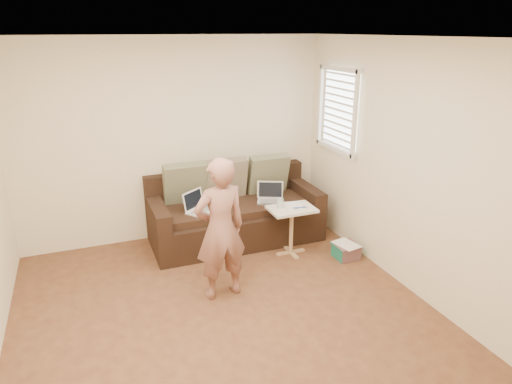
# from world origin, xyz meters

# --- Properties ---
(floor) EXTENTS (4.50, 4.50, 0.00)m
(floor) POSITION_xyz_m (0.00, 0.00, 0.00)
(floor) COLOR #532D1E
(floor) RESTS_ON ground
(ceiling) EXTENTS (4.50, 4.50, 0.00)m
(ceiling) POSITION_xyz_m (0.00, 0.00, 2.60)
(ceiling) COLOR white
(ceiling) RESTS_ON wall_back
(wall_back) EXTENTS (4.00, 0.00, 4.00)m
(wall_back) POSITION_xyz_m (0.00, 2.25, 1.30)
(wall_back) COLOR beige
(wall_back) RESTS_ON ground
(wall_front) EXTENTS (4.00, 0.00, 4.00)m
(wall_front) POSITION_xyz_m (0.00, -2.25, 1.30)
(wall_front) COLOR beige
(wall_front) RESTS_ON ground
(wall_right) EXTENTS (0.00, 4.50, 4.50)m
(wall_right) POSITION_xyz_m (2.00, 0.00, 1.30)
(wall_right) COLOR beige
(wall_right) RESTS_ON ground
(window_blinds) EXTENTS (0.12, 0.88, 1.08)m
(window_blinds) POSITION_xyz_m (1.95, 1.50, 1.70)
(window_blinds) COLOR white
(window_blinds) RESTS_ON wall_right
(sofa) EXTENTS (2.20, 0.95, 0.85)m
(sofa) POSITION_xyz_m (0.66, 1.77, 0.42)
(sofa) COLOR black
(sofa) RESTS_ON ground
(pillow_left) EXTENTS (0.55, 0.29, 0.57)m
(pillow_left) POSITION_xyz_m (0.06, 2.02, 0.79)
(pillow_left) COLOR #64694E
(pillow_left) RESTS_ON sofa
(pillow_mid) EXTENTS (0.55, 0.27, 0.57)m
(pillow_mid) POSITION_xyz_m (0.61, 2.01, 0.79)
(pillow_mid) COLOR brown
(pillow_mid) RESTS_ON sofa
(pillow_right) EXTENTS (0.55, 0.28, 0.57)m
(pillow_right) POSITION_xyz_m (1.21, 1.99, 0.79)
(pillow_right) COLOR #64694E
(pillow_right) RESTS_ON sofa
(laptop_silver) EXTENTS (0.42, 0.37, 0.23)m
(laptop_silver) POSITION_xyz_m (1.10, 1.64, 0.52)
(laptop_silver) COLOR #B7BABC
(laptop_silver) RESTS_ON sofa
(laptop_white) EXTENTS (0.44, 0.42, 0.26)m
(laptop_white) POSITION_xyz_m (0.17, 1.64, 0.52)
(laptop_white) COLOR white
(laptop_white) RESTS_ON sofa
(person) EXTENTS (0.59, 0.43, 1.51)m
(person) POSITION_xyz_m (0.08, 0.55, 0.76)
(person) COLOR #8F4E4E
(person) RESTS_ON ground
(side_table) EXTENTS (0.55, 0.39, 0.61)m
(side_table) POSITION_xyz_m (1.17, 1.15, 0.30)
(side_table) COLOR silver
(side_table) RESTS_ON ground
(drinking_glass) EXTENTS (0.07, 0.07, 0.12)m
(drinking_glass) POSITION_xyz_m (1.04, 1.21, 0.67)
(drinking_glass) COLOR silver
(drinking_glass) RESTS_ON side_table
(scissors) EXTENTS (0.19, 0.12, 0.02)m
(scissors) POSITION_xyz_m (1.25, 1.10, 0.62)
(scissors) COLOR silver
(scissors) RESTS_ON side_table
(paper_on_table) EXTENTS (0.25, 0.33, 0.00)m
(paper_on_table) POSITION_xyz_m (1.23, 1.20, 0.61)
(paper_on_table) COLOR white
(paper_on_table) RESTS_ON side_table
(striped_box) EXTENTS (0.29, 0.29, 0.18)m
(striped_box) POSITION_xyz_m (1.75, 0.79, 0.09)
(striped_box) COLOR #B91B3E
(striped_box) RESTS_ON ground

